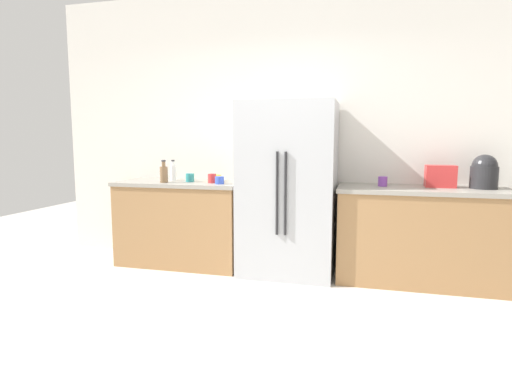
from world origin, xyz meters
TOP-DOWN VIEW (x-y plane):
  - ground_plane at (0.00, 0.00)m, footprint 11.02×11.02m
  - kitchen_back_panel at (0.00, 2.04)m, footprint 5.51×0.10m
  - counter_left at (-1.12, 1.65)m, footprint 1.39×0.68m
  - counter_right at (1.36, 1.65)m, footprint 1.58×0.68m
  - refrigerator at (0.08, 1.61)m, footprint 0.95×0.73m
  - toaster at (1.53, 1.74)m, footprint 0.27×0.16m
  - rice_cooker at (1.90, 1.73)m, footprint 0.24×0.24m
  - bottle_a at (-1.24, 1.48)m, footprint 0.08×0.08m
  - bottle_b at (-1.25, 1.73)m, footprint 0.07×0.07m
  - cup_a at (-1.01, 1.63)m, footprint 0.09×0.09m
  - cup_b at (1.00, 1.70)m, footprint 0.09×0.09m
  - cup_c at (-0.62, 1.50)m, footprint 0.09×0.09m
  - cup_d at (-0.73, 1.58)m, footprint 0.09×0.09m
  - bowl_a at (-0.77, 1.76)m, footprint 0.14×0.14m

SIDE VIEW (x-z plane):
  - ground_plane at x=0.00m, z-range 0.00..0.00m
  - counter_right at x=1.36m, z-range 0.00..0.92m
  - counter_left at x=-1.12m, z-range 0.00..0.92m
  - refrigerator at x=0.08m, z-range 0.00..1.74m
  - bowl_a at x=-0.77m, z-range 0.92..0.99m
  - cup_c at x=-0.62m, z-range 0.92..1.00m
  - cup_a at x=-1.01m, z-range 0.92..1.01m
  - cup_b at x=1.00m, z-range 0.92..1.01m
  - cup_d at x=-0.73m, z-range 0.92..1.02m
  - bottle_b at x=-1.25m, z-range 0.90..1.13m
  - bottle_a at x=-1.24m, z-range 0.90..1.14m
  - toaster at x=1.53m, z-range 0.92..1.13m
  - rice_cooker at x=1.90m, z-range 0.91..1.23m
  - kitchen_back_panel at x=0.00m, z-range 0.00..3.00m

